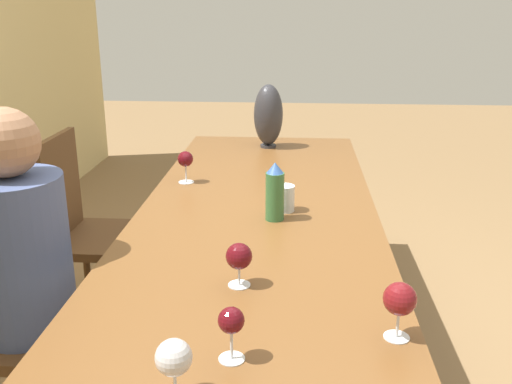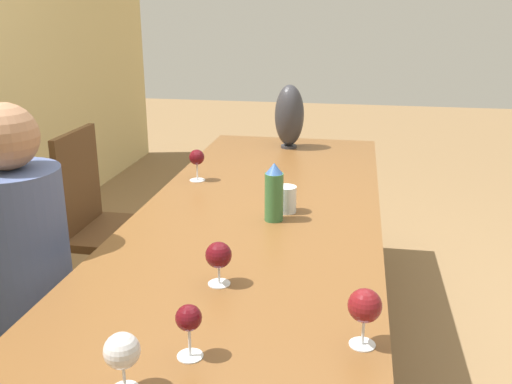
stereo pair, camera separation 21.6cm
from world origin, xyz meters
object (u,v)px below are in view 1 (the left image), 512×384
object	(u,v)px
wine_glass_2	(400,300)
chair_far	(91,227)
chair_near	(8,315)
person_near	(27,275)
water_bottle	(275,192)
wine_glass_0	(185,160)
vase	(268,115)
wine_glass_1	(231,322)
wine_glass_3	(174,359)
water_tumbler	(284,198)
wine_glass_4	(239,257)

from	to	relation	value
wine_glass_2	chair_far	bearing A→B (deg)	45.32
chair_near	chair_far	world-z (taller)	same
wine_glass_2	person_near	size ratio (longest dim) A/B	0.12
water_bottle	wine_glass_0	bearing A→B (deg)	43.80
vase	wine_glass_1	distance (m)	2.05
vase	wine_glass_0	world-z (taller)	vase
chair_far	wine_glass_3	bearing A→B (deg)	-153.75
water_tumbler	wine_glass_0	xyz separation A→B (m)	(0.35, 0.46, 0.05)
water_tumbler	chair_far	bearing A→B (deg)	70.79
water_bottle	wine_glass_2	world-z (taller)	water_bottle
wine_glass_1	wine_glass_4	distance (m)	0.36
wine_glass_1	wine_glass_3	size ratio (longest dim) A/B	0.98
wine_glass_0	wine_glass_2	world-z (taller)	same
water_bottle	chair_far	xyz separation A→B (m)	(0.42, 0.88, -0.33)
wine_glass_1	wine_glass_3	distance (m)	0.17
wine_glass_1	chair_near	world-z (taller)	chair_near
vase	wine_glass_2	bearing A→B (deg)	-167.84
vase	chair_near	world-z (taller)	vase
vase	wine_glass_3	distance (m)	2.20
water_bottle	wine_glass_1	world-z (taller)	water_bottle
wine_glass_1	wine_glass_2	bearing A→B (deg)	-73.23
chair_near	chair_far	bearing A→B (deg)	0.00
water_bottle	vase	distance (m)	1.15
chair_far	chair_near	bearing A→B (deg)	180.00
water_tumbler	wine_glass_4	world-z (taller)	wine_glass_4
person_near	wine_glass_2	bearing A→B (deg)	-109.23
vase	wine_glass_0	bearing A→B (deg)	154.29
water_bottle	water_tumbler	xyz separation A→B (m)	(0.10, -0.03, -0.06)
wine_glass_3	chair_far	xyz separation A→B (m)	(1.46, 0.72, -0.32)
wine_glass_4	water_bottle	bearing A→B (deg)	-8.44
wine_glass_3	water_bottle	bearing A→B (deg)	-8.84
water_tumbler	wine_glass_0	distance (m)	0.58
water_bottle	wine_glass_4	bearing A→B (deg)	171.56
wine_glass_1	chair_far	world-z (taller)	chair_far
chair_far	wine_glass_2	bearing A→B (deg)	-134.68
water_tumbler	wine_glass_4	size ratio (longest dim) A/B	0.79
chair_near	wine_glass_3	bearing A→B (deg)	-132.21
wine_glass_4	chair_near	world-z (taller)	chair_near
water_tumbler	chair_far	xyz separation A→B (m)	(0.32, 0.92, -0.27)
water_bottle	wine_glass_3	size ratio (longest dim) A/B	1.65
water_tumbler	wine_glass_2	size ratio (longest dim) A/B	0.71
water_bottle	wine_glass_2	bearing A→B (deg)	-157.10
chair_far	wine_glass_1	bearing A→B (deg)	-148.10
water_tumbler	wine_glass_3	distance (m)	1.16
water_tumbler	wine_glass_1	world-z (taller)	wine_glass_1
wine_glass_3	wine_glass_4	world-z (taller)	wine_glass_3
vase	wine_glass_1	xyz separation A→B (m)	(-2.05, -0.02, -0.09)
wine_glass_0	wine_glass_1	xyz separation A→B (m)	(-1.35, -0.36, -0.01)
wine_glass_2	chair_far	world-z (taller)	chair_far
water_tumbler	wine_glass_3	bearing A→B (deg)	170.23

